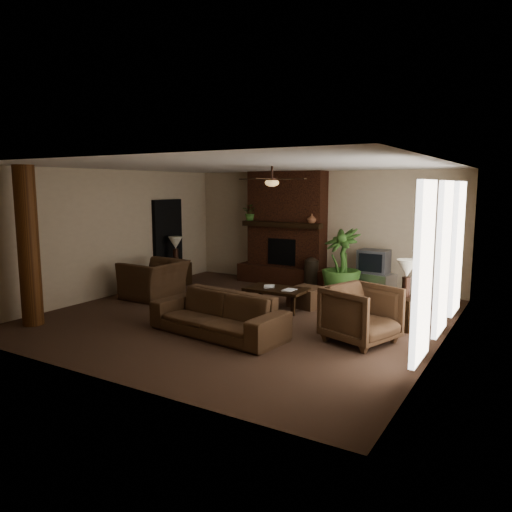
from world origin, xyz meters
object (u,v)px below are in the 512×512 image
Objects in this scene: side_table_right at (404,312)px; armchair_right at (361,312)px; sofa at (218,307)px; floor_vase at (311,271)px; coffee_table at (276,291)px; ottoman at (307,297)px; tv_stand at (374,284)px; lamp_right at (407,271)px; floor_plant at (341,279)px; side_table_left at (178,274)px; lamp_left at (176,245)px; log_column at (28,246)px; armchair_left at (154,273)px.

armchair_right is at bearing -108.79° from side_table_right.
sofa reaches higher than floor_vase.
coffee_table is 2.52m from side_table_right.
ottoman is at bearing -68.58° from floor_vase.
floor_vase is (-1.47, -0.19, 0.18)m from tv_stand.
coffee_table is 1.56× the size of floor_vase.
tv_stand is 1.31× the size of lamp_right.
lamp_right reaches higher than floor_plant.
side_table_right is at bearing -8.52° from side_table_left.
side_table_right is at bearing -8.52° from lamp_left.
coffee_table is 2.00× the size of ottoman.
side_table_left is (-4.00, -0.73, -0.15)m from floor_plant.
floor_vase is (-0.13, 4.02, -0.03)m from sofa.
log_column is 7.14m from tv_stand.
lamp_left is 1.18× the size of side_table_right.
armchair_right is 1.66× the size of ottoman.
tv_stand is 4.75m from side_table_left.
side_table_right is 0.85× the size of lamp_right.
ottoman is 2.13m from side_table_right.
floor_plant is at bearing 10.10° from lamp_left.
lamp_left is (-3.31, 0.88, 0.63)m from coffee_table.
lamp_left is 5.90m from lamp_right.
armchair_right is at bearing -109.40° from lamp_right.
side_table_right is at bearing -37.54° from floor_vase.
floor_plant is at bearing -27.05° from floor_vase.
coffee_table is at bearing -179.73° from lamp_right.
ottoman is (3.24, 0.97, -0.34)m from armchair_left.
armchair_left is at bearing -174.86° from side_table_right.
sofa is 3.28m from lamp_right.
floor_plant is (0.75, 1.60, 0.06)m from coffee_table.
armchair_right reaches higher than floor_plant.
tv_stand is 4.87m from lamp_left.
log_column is at bearing -129.76° from floor_plant.
lamp_left is at bearing 171.48° from side_table_right.
armchair_right is 0.83× the size of coffee_table.
tv_stand is 0.88m from floor_plant.
log_column reaches higher than ottoman.
armchair_right is at bearing -54.39° from floor_vase.
side_table_right is (5.76, -0.86, 0.00)m from side_table_left.
log_column is at bearing -151.13° from lamp_right.
ottoman is 0.71× the size of tv_stand.
lamp_left is at bearing 145.80° from sofa.
sofa is 1.54× the size of floor_plant.
sofa is 1.89× the size of armchair_left.
armchair_left is at bearing -135.90° from floor_vase.
ottoman is (3.65, 3.66, -1.20)m from log_column.
tv_stand is at bearing 118.38° from side_table_right.
armchair_right reaches higher than tv_stand.
sofa is 1.95m from coffee_table.
armchair_right is (4.92, -0.67, -0.05)m from armchair_left.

